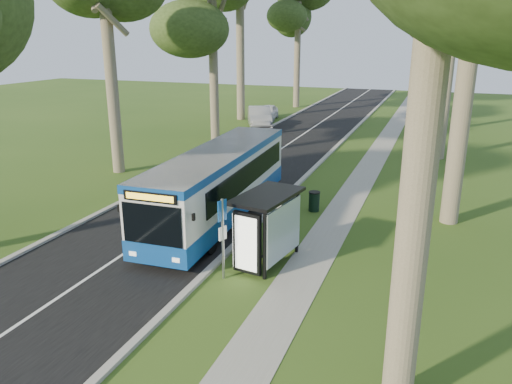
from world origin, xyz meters
TOP-DOWN VIEW (x-y plane):
  - ground at (0.00, 0.00)m, footprint 120.00×120.00m
  - road at (-3.50, 10.00)m, footprint 7.00×100.00m
  - kerb_east at (0.00, 10.00)m, footprint 0.25×100.00m
  - kerb_west at (-7.00, 10.00)m, footprint 0.25×100.00m
  - centre_line at (-3.50, 10.00)m, footprint 0.12×100.00m
  - footpath at (3.00, 10.00)m, footprint 1.50×100.00m
  - bus at (-1.79, 2.97)m, footprint 2.81×11.39m
  - bus_stop_sign at (0.65, -2.08)m, footprint 0.16×0.38m
  - bus_shelter at (1.68, -0.76)m, footprint 2.01×3.10m
  - litter_bin at (1.79, 5.35)m, footprint 0.52×0.52m
  - car_white at (-8.60, 28.83)m, footprint 2.28×4.22m
  - car_silver at (-7.95, 24.76)m, footprint 3.80×5.52m
  - tree_west_e at (-8.50, 38.00)m, footprint 5.20×5.20m

SIDE VIEW (x-z plane):
  - ground at x=0.00m, z-range 0.00..0.00m
  - road at x=-3.50m, z-range 0.00..0.02m
  - footpath at x=3.00m, z-range 0.00..0.02m
  - centre_line at x=-3.50m, z-range 0.02..0.02m
  - kerb_east at x=0.00m, z-range 0.00..0.12m
  - kerb_west at x=-7.00m, z-range 0.00..0.12m
  - litter_bin at x=1.79m, z-range 0.01..0.91m
  - car_white at x=-8.60m, z-range 0.00..1.36m
  - car_silver at x=-7.95m, z-range 0.00..1.72m
  - bus at x=-1.79m, z-range 0.05..3.05m
  - bus_stop_sign at x=0.65m, z-range 0.32..3.06m
  - bus_shelter at x=1.68m, z-range 0.50..2.98m
  - tree_west_e at x=-8.50m, z-range 3.61..18.59m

